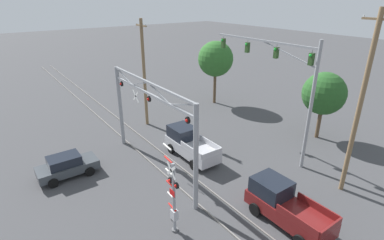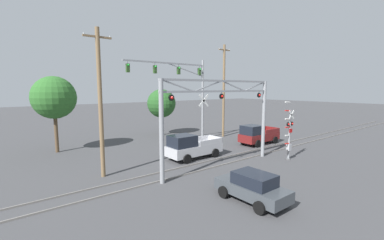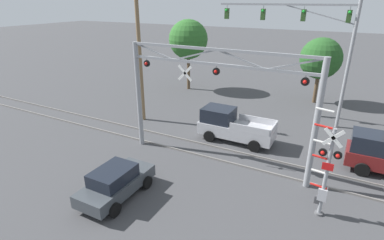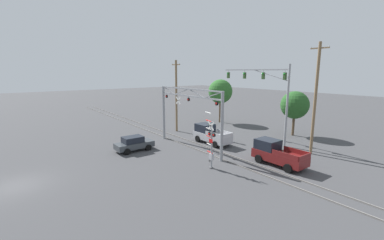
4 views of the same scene
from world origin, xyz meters
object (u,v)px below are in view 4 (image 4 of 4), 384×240
Objects in this scene: traffic_signal_span at (271,89)px; utility_pole_right at (315,98)px; crossing_gantry at (189,110)px; utility_pole_left at (176,95)px; background_tree_far_left_verge at (295,105)px; crossing_signal_mast at (211,146)px; pickup_truck_lead at (210,134)px; background_tree_beyond_span at (220,92)px; sedan_waiting at (134,143)px; pickup_truck_following at (276,153)px.

traffic_signal_span is 0.88× the size of utility_pole_right.
crossing_gantry is 1.08× the size of utility_pole_left.
utility_pole_right is 7.86m from background_tree_far_left_verge.
crossing_signal_mast is 11.88m from traffic_signal_span.
crossing_signal_mast reaches higher than pickup_truck_lead.
utility_pole_right is at bearing 43.83° from crossing_gantry.
background_tree_far_left_verge is at bearing 90.04° from traffic_signal_span.
traffic_signal_span is at bearing 177.59° from utility_pole_right.
crossing_gantry is 6.57m from crossing_signal_mast.
background_tree_beyond_span is at bearing 134.49° from crossing_signal_mast.
utility_pole_left is (-7.53, 3.51, 0.86)m from crossing_gantry.
crossing_gantry is at bearing -56.08° from background_tree_beyond_span.
background_tree_far_left_verge is at bearing 75.44° from crossing_gantry.
pickup_truck_following is at bearing 36.29° from sedan_waiting.
utility_pole_right is (5.36, -0.23, -0.55)m from traffic_signal_span.
sedan_waiting is at bearing -108.42° from background_tree_far_left_verge.
utility_pole_left is at bearing -136.42° from background_tree_far_left_verge.
sedan_waiting is at bearing -143.71° from pickup_truck_following.
utility_pole_right is (11.79, 13.80, 4.86)m from sedan_waiting.
pickup_truck_lead reaches higher than sedan_waiting.
pickup_truck_following is (2.82, 5.27, -0.97)m from crossing_signal_mast.
crossing_gantry is at bearing -136.17° from utility_pole_right.
utility_pole_right is 18.07m from background_tree_beyond_span.
background_tree_beyond_span is 12.37m from background_tree_far_left_verge.
utility_pole_left reaches higher than crossing_signal_mast.
background_tree_far_left_verge is (-5.37, 5.49, -1.66)m from utility_pole_right.
traffic_signal_span is at bearing 67.53° from crossing_gantry.
crossing_signal_mast is 9.26m from sedan_waiting.
background_tree_far_left_verge is (6.43, 19.30, 3.20)m from sedan_waiting.
background_tree_beyond_span is (-14.44, 14.70, 3.05)m from crossing_signal_mast.
sedan_waiting is 0.68× the size of background_tree_far_left_verge.
crossing_signal_mast is 0.50× the size of utility_pole_left.
traffic_signal_span is at bearing 55.68° from pickup_truck_lead.
crossing_gantry reaches higher than pickup_truck_lead.
pickup_truck_lead is 11.65m from utility_pole_right.
background_tree_beyond_span reaches higher than crossing_gantry.
pickup_truck_lead is (-6.05, 5.25, -0.97)m from crossing_signal_mast.
pickup_truck_following is 20.07m from background_tree_beyond_span.
pickup_truck_following is at bearing 0.13° from pickup_truck_lead.
background_tree_beyond_span is (-8.39, 9.45, 4.02)m from pickup_truck_lead.
utility_pole_left is 15.52m from background_tree_far_left_verge.
pickup_truck_lead is at bearing 139.05° from crossing_signal_mast.
pickup_truck_following is at bearing 61.81° from crossing_signal_mast.
crossing_gantry is at bearing -104.56° from background_tree_far_left_verge.
pickup_truck_lead is 8.38m from utility_pole_left.
background_tree_beyond_span reaches higher than sedan_waiting.
background_tree_beyond_span is (-17.60, 4.03, -0.61)m from utility_pole_right.
pickup_truck_following is 0.83× the size of background_tree_far_left_verge.
utility_pole_right is at bearing -45.65° from background_tree_far_left_verge.
crossing_gantry reaches higher than crossing_signal_mast.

